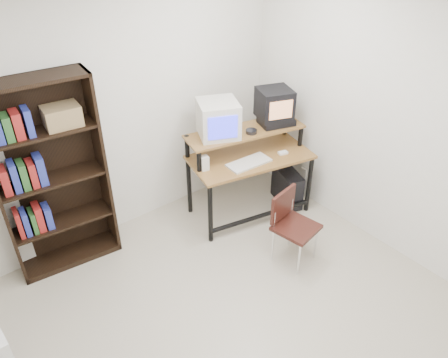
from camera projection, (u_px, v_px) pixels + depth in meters
floor at (238, 343)px, 3.59m from camera, size 4.00×4.00×0.01m
ceiling at (248, 13)px, 2.17m from camera, size 4.00×4.00×0.01m
back_wall at (107, 117)px, 4.19m from camera, size 4.00×0.01×2.60m
right_wall at (411, 132)px, 3.92m from camera, size 0.01×4.00×2.60m
computer_desk at (249, 158)px, 4.73m from camera, size 1.41×0.92×0.98m
crt_monitor at (218, 119)px, 4.48m from camera, size 0.53×0.53×0.38m
vcr at (276, 122)px, 4.77m from camera, size 0.42×0.36×0.08m
crt_tv at (274, 104)px, 4.67m from camera, size 0.44×0.43×0.32m
cd_spindle at (251, 132)px, 4.60m from camera, size 0.15×0.15×0.05m
keyboard at (249, 163)px, 4.56m from camera, size 0.48×0.24×0.03m
mousepad at (281, 154)px, 4.75m from camera, size 0.22×0.18×0.01m
mouse at (283, 153)px, 4.73m from camera, size 0.11×0.08×0.03m
desk_speaker at (204, 164)px, 4.42m from camera, size 0.10×0.09×0.17m
pc_tower at (287, 187)px, 5.13m from camera, size 0.34×0.49×0.42m
school_chair at (291, 220)px, 4.20m from camera, size 0.44×0.44×0.75m
bookshelf at (51, 176)px, 3.93m from camera, size 0.97×0.41×1.89m
wall_outlet at (304, 173)px, 5.22m from camera, size 0.02×0.08×0.12m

